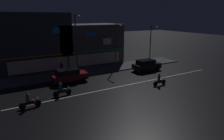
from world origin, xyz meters
TOP-DOWN VIEW (x-y plane):
  - ground_plane at (0.00, 0.00)m, footprint 140.00×140.00m
  - lane_divider_stripe at (0.00, 0.00)m, footprint 27.04×0.16m
  - sidewalk_far at (0.00, 7.67)m, footprint 28.47×4.14m
  - storefront_left_block at (-8.54, 13.55)m, footprint 9.99×7.77m
  - storefront_center_block at (0.00, 12.90)m, footprint 10.96×6.48m
  - streetlamp_west at (-4.04, 6.73)m, footprint 0.44×1.64m
  - streetlamp_mid at (2.45, 7.24)m, footprint 0.44×1.64m
  - streetlamp_east at (9.67, 7.62)m, footprint 0.44×1.64m
  - pedestrian_on_sidewalk at (-5.95, 7.97)m, footprint 0.37×0.37m
  - parked_car_near_kerb at (5.74, 3.91)m, footprint 4.30×1.98m
  - parked_car_trailing at (-5.97, 4.52)m, footprint 4.30×1.98m
  - motorcycle_lead at (-11.23, -0.60)m, footprint 1.90×0.60m
  - motorcycle_following at (2.92, -1.94)m, footprint 1.90×0.60m
  - motorcycle_opposite_lane at (-7.96, 0.71)m, footprint 1.90×0.60m
  - traffic_cone at (-3.60, 5.08)m, footprint 0.36×0.36m

SIDE VIEW (x-z plane):
  - ground_plane at x=0.00m, z-range 0.00..0.00m
  - lane_divider_stripe at x=0.00m, z-range 0.00..0.01m
  - sidewalk_far at x=0.00m, z-range 0.00..0.14m
  - traffic_cone at x=-3.60m, z-range 0.00..0.55m
  - motorcycle_lead at x=-11.23m, z-range -0.13..1.39m
  - motorcycle_following at x=2.92m, z-range -0.13..1.39m
  - motorcycle_opposite_lane at x=-7.96m, z-range -0.13..1.39m
  - parked_car_near_kerb at x=5.74m, z-range 0.03..1.70m
  - parked_car_trailing at x=-5.97m, z-range 0.03..1.70m
  - pedestrian_on_sidewalk at x=-5.95m, z-range 0.07..1.84m
  - storefront_center_block at x=0.00m, z-range 0.00..6.63m
  - streetlamp_east at x=9.67m, z-range 0.76..7.02m
  - streetlamp_mid at x=2.45m, z-range 0.77..7.45m
  - storefront_left_block at x=-8.54m, z-range 0.00..8.44m
  - streetlamp_west at x=-4.04m, z-range 0.80..8.78m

